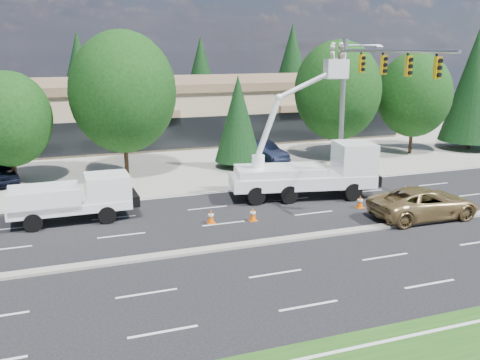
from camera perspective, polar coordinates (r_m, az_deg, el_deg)
name	(u,v)px	position (r m, az deg, el deg)	size (l,w,h in m)	color
ground	(246,246)	(23.75, 0.69, -7.02)	(140.00, 140.00, 0.00)	black
concrete_apron	(156,159)	(42.35, -8.91, 2.27)	(140.00, 22.00, 0.01)	gray
road_median	(246,244)	(23.73, 0.69, -6.88)	(120.00, 0.55, 0.12)	gray
strip_mall	(134,109)	(51.62, -11.22, 7.45)	(50.40, 15.40, 5.50)	tan
tree_front_c	(9,119)	(36.06, -23.40, 5.98)	(5.16, 5.16, 7.15)	#332114
tree_front_d	(123,92)	(36.17, -12.39, 9.15)	(6.95, 6.95, 9.64)	#332114
tree_front_e	(238,119)	(38.29, -0.22, 6.57)	(3.36, 3.36, 6.61)	#332114
tree_front_f	(338,91)	(41.49, 10.38, 9.37)	(6.54, 6.54, 9.07)	#332114
tree_front_g	(414,95)	(45.45, 18.09, 8.65)	(5.90, 5.90, 8.19)	#332114
tree_front_h	(475,85)	(49.31, 23.74, 9.29)	(5.14, 5.14, 10.13)	#332114
tree_back_b	(79,75)	(62.92, -16.76, 10.72)	(5.20, 5.20, 10.26)	#332114
tree_back_c	(201,75)	(65.30, -4.18, 11.13)	(4.95, 4.95, 9.77)	#332114
tree_back_d	(292,66)	(69.51, 5.58, 12.00)	(5.77, 5.77, 11.38)	#332114
signal_mast	(362,89)	(33.12, 12.91, 9.41)	(2.76, 10.16, 9.00)	gray
utility_pickup	(79,203)	(28.01, -16.79, -2.32)	(5.90, 2.38, 2.26)	white
bucket_truck	(313,166)	(31.08, 7.82, 1.50)	(8.59, 4.07, 8.76)	white
traffic_cone_b	(211,217)	(26.61, -3.12, -3.91)	(0.40, 0.40, 0.70)	#E05607
traffic_cone_c	(253,214)	(26.94, 1.39, -3.67)	(0.40, 0.40, 0.70)	#E05607
traffic_cone_d	(360,202)	(29.78, 12.69, -2.28)	(0.40, 0.40, 0.70)	#E05607
traffic_cone_e	(405,191)	(32.64, 17.21, -1.13)	(0.40, 0.40, 0.70)	#E05607
minivan	(424,203)	(28.81, 19.05, -2.34)	(2.61, 5.67, 1.58)	#A1834E
parked_car_east	(263,152)	(40.49, 2.43, 3.03)	(1.69, 4.84, 1.59)	black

